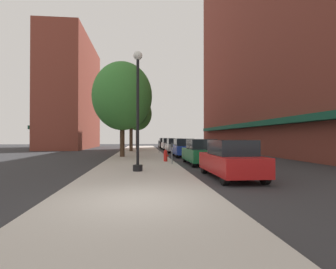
{
  "coord_description": "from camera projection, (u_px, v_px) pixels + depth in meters",
  "views": [
    {
      "loc": [
        0.14,
        -7.08,
        1.77
      ],
      "look_at": [
        3.3,
        23.87,
        2.11
      ],
      "focal_mm": 28.14,
      "sensor_mm": 36.0,
      "label": 1
    }
  ],
  "objects": [
    {
      "name": "car_silver",
      "position": [
        174.0,
        146.0,
        30.71
      ],
      "size": [
        1.8,
        4.3,
        1.66
      ],
      "rotation": [
        0.0,
        0.0,
        0.02
      ],
      "color": "black",
      "rests_on": "ground"
    },
    {
      "name": "car_green",
      "position": [
        201.0,
        152.0,
        17.15
      ],
      "size": [
        1.8,
        4.3,
        1.66
      ],
      "rotation": [
        0.0,
        0.0,
        0.02
      ],
      "color": "black",
      "rests_on": "ground"
    },
    {
      "name": "sidewalk_slab",
      "position": [
        140.0,
        155.0,
        25.91
      ],
      "size": [
        4.8,
        50.0,
        0.12
      ],
      "primitive_type": "cube",
      "color": "#B7B2A8",
      "rests_on": "ground"
    },
    {
      "name": "tree_near",
      "position": [
        131.0,
        109.0,
        31.65
      ],
      "size": [
        4.17,
        4.17,
        7.55
      ],
      "color": "#422D1E",
      "rests_on": "sidewalk_slab"
    },
    {
      "name": "ground_plane",
      "position": [
        181.0,
        156.0,
        25.32
      ],
      "size": [
        90.0,
        90.0,
        0.0
      ],
      "primitive_type": "plane",
      "color": "#2D2D30"
    },
    {
      "name": "parking_meter_near",
      "position": [
        172.0,
        151.0,
        16.31
      ],
      "size": [
        0.14,
        0.09,
        1.31
      ],
      "color": "slate",
      "rests_on": "sidewalk_slab"
    },
    {
      "name": "car_black",
      "position": [
        164.0,
        143.0,
        43.87
      ],
      "size": [
        1.8,
        4.3,
        1.66
      ],
      "rotation": [
        0.0,
        0.0,
        -0.01
      ],
      "color": "black",
      "rests_on": "ground"
    },
    {
      "name": "fire_hydrant",
      "position": [
        166.0,
        156.0,
        18.08
      ],
      "size": [
        0.33,
        0.26,
        0.79
      ],
      "color": "red",
      "rests_on": "sidewalk_slab"
    },
    {
      "name": "car_white",
      "position": [
        168.0,
        144.0,
        37.44
      ],
      "size": [
        1.8,
        4.3,
        1.66
      ],
      "rotation": [
        0.0,
        0.0,
        0.03
      ],
      "color": "black",
      "rests_on": "ground"
    },
    {
      "name": "tree_mid",
      "position": [
        137.0,
        114.0,
        36.76
      ],
      "size": [
        4.05,
        4.05,
        7.3
      ],
      "color": "#4C3823",
      "rests_on": "sidewalk_slab"
    },
    {
      "name": "lamppost",
      "position": [
        138.0,
        108.0,
        12.92
      ],
      "size": [
        0.48,
        0.48,
        5.9
      ],
      "color": "black",
      "rests_on": "sidewalk_slab"
    },
    {
      "name": "building_right_brick",
      "position": [
        270.0,
        28.0,
        30.57
      ],
      "size": [
        6.8,
        40.0,
        28.99
      ],
      "color": "brown",
      "rests_on": "ground"
    },
    {
      "name": "parking_meter_far",
      "position": [
        159.0,
        145.0,
        28.09
      ],
      "size": [
        0.14,
        0.09,
        1.31
      ],
      "color": "slate",
      "rests_on": "sidewalk_slab"
    },
    {
      "name": "building_far_background",
      "position": [
        72.0,
        95.0,
        42.79
      ],
      "size": [
        6.8,
        18.0,
        17.38
      ],
      "color": "brown",
      "rests_on": "ground"
    },
    {
      "name": "car_red",
      "position": [
        231.0,
        160.0,
        11.36
      ],
      "size": [
        1.8,
        4.3,
        1.66
      ],
      "rotation": [
        0.0,
        0.0,
        -0.0
      ],
      "color": "black",
      "rests_on": "ground"
    },
    {
      "name": "car_blue",
      "position": [
        183.0,
        148.0,
        24.08
      ],
      "size": [
        1.8,
        4.3,
        1.66
      ],
      "rotation": [
        0.0,
        0.0,
        -0.01
      ],
      "color": "black",
      "rests_on": "ground"
    },
    {
      "name": "tree_far",
      "position": [
        122.0,
        96.0,
        22.52
      ],
      "size": [
        5.09,
        5.09,
        8.12
      ],
      "color": "#422D1E",
      "rests_on": "sidewalk_slab"
    }
  ]
}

